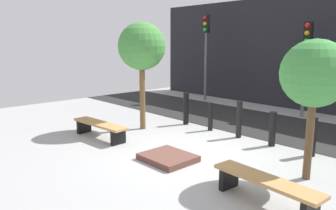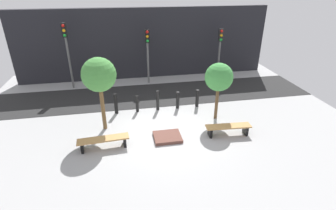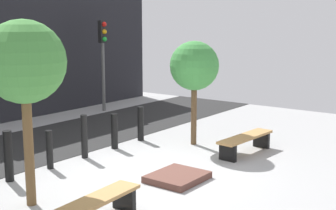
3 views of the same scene
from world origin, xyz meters
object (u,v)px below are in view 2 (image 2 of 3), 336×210
bollard_far_left (116,104)px  bollard_left (137,104)px  tree_behind_right_bench (219,78)px  bollard_far_right (197,98)px  bench_left (103,141)px  bench_right (228,128)px  planter_bed (167,137)px  tree_behind_left_bench (99,75)px  bollard_center (158,100)px  traffic_light_mid_west (148,47)px  traffic_light_mid_east (220,45)px  traffic_light_west (67,45)px  bollard_right (178,100)px

bollard_far_left → bollard_left: bollard_far_left is taller
tree_behind_right_bench → bollard_far_right: bearing=110.5°
tree_behind_right_bench → bollard_far_right: size_ratio=2.92×
bollard_far_left → bollard_left: bearing=0.0°
bench_left → bench_right: bench_right is taller
bollard_far_right → planter_bed: bearing=-127.4°
bench_left → tree_behind_left_bench: tree_behind_left_bench is taller
tree_behind_right_bench → bollard_center: tree_behind_right_bench is taller
bench_right → traffic_light_mid_west: (-2.59, 6.76, 1.99)m
bench_right → traffic_light_mid_east: traffic_light_mid_east is taller
tree_behind_right_bench → traffic_light_west: 8.92m
bench_right → planter_bed: (-2.59, 0.20, -0.26)m
traffic_light_mid_east → traffic_light_mid_west: bearing=180.0°
tree_behind_right_bench → traffic_light_west: size_ratio=0.71×
bench_right → bollard_far_left: 5.49m
bollard_far_left → traffic_light_west: 5.08m
bollard_far_left → bollard_left: size_ratio=1.22×
planter_bed → bollard_far_right: bollard_far_right is taller
planter_bed → bollard_right: bollard_right is taller
traffic_light_west → bollard_far_right: bearing=-30.0°
tree_behind_right_bench → traffic_light_mid_west: traffic_light_mid_west is taller
tree_behind_right_bench → bollard_left: 4.20m
bench_left → bollard_center: bearing=44.4°
tree_behind_right_bench → traffic_light_mid_west: (-2.59, 5.24, 0.26)m
bench_right → bollard_far_right: 2.95m
bollard_center → bench_left: bearing=-131.7°
planter_bed → bench_right: bearing=-4.4°
bollard_left → tree_behind_left_bench: bearing=-138.3°
bench_right → tree_behind_left_bench: (-5.17, 1.52, 2.17)m
tree_behind_right_bench → bollard_far_left: bearing=163.4°
bench_left → bollard_center: size_ratio=1.93×
bollard_left → bollard_far_right: bearing=0.0°
bench_right → bollard_left: size_ratio=2.27×
bench_right → planter_bed: size_ratio=1.72×
bench_left → traffic_light_mid_east: (7.20, 6.76, 1.93)m
bollard_right → traffic_light_mid_west: size_ratio=0.27×
bollard_far_left → bollard_right: 3.10m
bollard_far_left → bollard_far_right: size_ratio=1.12×
planter_bed → traffic_light_west: bearing=125.1°
tree_behind_right_bench → bench_right: bearing=-90.0°
bench_left → traffic_light_mid_east: traffic_light_mid_east is taller
tree_behind_left_bench → bollard_far_right: 5.26m
planter_bed → traffic_light_mid_east: 8.31m
bench_right → planter_bed: bench_right is taller
bollard_far_right → traffic_light_mid_east: 4.95m
bench_right → bollard_right: 3.30m
traffic_light_mid_east → planter_bed: bearing=-125.1°
bollard_center → traffic_light_mid_east: size_ratio=0.32×
tree_behind_left_bench → bollard_left: bearing=41.7°
bollard_far_left → traffic_light_west: traffic_light_west is taller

